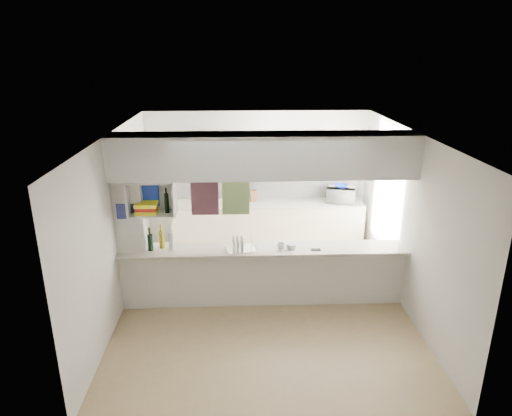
{
  "coord_description": "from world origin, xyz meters",
  "views": [
    {
      "loc": [
        -0.35,
        -6.09,
        3.67
      ],
      "look_at": [
        -0.09,
        0.5,
        1.37
      ],
      "focal_mm": 32.0,
      "sensor_mm": 36.0,
      "label": 1
    }
  ],
  "objects_px": {
    "dish_rack": "(240,244)",
    "wine_bottles": "(161,240)",
    "microwave": "(341,195)",
    "bowl": "(341,186)"
  },
  "relations": [
    {
      "from": "wine_bottles",
      "to": "bowl",
      "type": "bearing_deg",
      "value": 33.7
    },
    {
      "from": "wine_bottles",
      "to": "microwave",
      "type": "bearing_deg",
      "value": 33.83
    },
    {
      "from": "microwave",
      "to": "wine_bottles",
      "type": "distance_m",
      "value": 3.68
    },
    {
      "from": "bowl",
      "to": "dish_rack",
      "type": "xyz_separation_m",
      "value": [
        -1.9,
        -2.08,
        -0.24
      ]
    },
    {
      "from": "dish_rack",
      "to": "wine_bottles",
      "type": "relative_size",
      "value": 1.2
    },
    {
      "from": "bowl",
      "to": "dish_rack",
      "type": "bearing_deg",
      "value": -132.46
    },
    {
      "from": "bowl",
      "to": "wine_bottles",
      "type": "height_order",
      "value": "wine_bottles"
    },
    {
      "from": "bowl",
      "to": "wine_bottles",
      "type": "bearing_deg",
      "value": -146.3
    },
    {
      "from": "microwave",
      "to": "dish_rack",
      "type": "distance_m",
      "value": 2.84
    },
    {
      "from": "dish_rack",
      "to": "wine_bottles",
      "type": "height_order",
      "value": "wine_bottles"
    }
  ]
}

